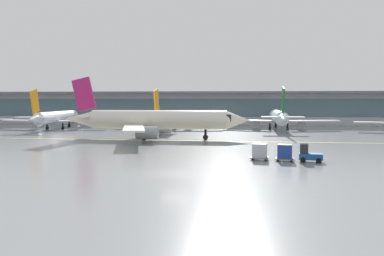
{
  "coord_description": "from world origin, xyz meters",
  "views": [
    {
      "loc": [
        5.36,
        -36.75,
        7.03
      ],
      "look_at": [
        -0.22,
        19.7,
        3.0
      ],
      "focal_mm": 36.4,
      "sensor_mm": 36.0,
      "label": 1
    }
  ],
  "objects_px": {
    "gate_airplane_3": "(278,117)",
    "gate_airplane_1": "(57,117)",
    "taxiing_regional_jet": "(156,120)",
    "baggage_tug": "(309,154)",
    "cargo_dolly_trailing": "(260,151)",
    "gate_airplane_2": "(169,118)",
    "cargo_dolly_lead": "(285,152)"
  },
  "relations": [
    {
      "from": "gate_airplane_3",
      "to": "gate_airplane_1",
      "type": "bearing_deg",
      "value": 95.96
    },
    {
      "from": "taxiing_regional_jet",
      "to": "gate_airplane_1",
      "type": "bearing_deg",
      "value": 144.76
    },
    {
      "from": "gate_airplane_1",
      "to": "taxiing_regional_jet",
      "type": "height_order",
      "value": "taxiing_regional_jet"
    },
    {
      "from": "gate_airplane_1",
      "to": "taxiing_regional_jet",
      "type": "distance_m",
      "value": 36.09
    },
    {
      "from": "baggage_tug",
      "to": "cargo_dolly_trailing",
      "type": "bearing_deg",
      "value": 180.0
    },
    {
      "from": "baggage_tug",
      "to": "cargo_dolly_trailing",
      "type": "xyz_separation_m",
      "value": [
        -5.48,
        1.05,
        0.16
      ]
    },
    {
      "from": "gate_airplane_1",
      "to": "taxiing_regional_jet",
      "type": "xyz_separation_m",
      "value": [
        28.75,
        -21.81,
        0.56
      ]
    },
    {
      "from": "gate_airplane_2",
      "to": "taxiing_regional_jet",
      "type": "height_order",
      "value": "taxiing_regional_jet"
    },
    {
      "from": "gate_airplane_1",
      "to": "cargo_dolly_trailing",
      "type": "relative_size",
      "value": 12.2
    },
    {
      "from": "gate_airplane_3",
      "to": "gate_airplane_2",
      "type": "bearing_deg",
      "value": 95.21
    },
    {
      "from": "taxiing_regional_jet",
      "to": "baggage_tug",
      "type": "bearing_deg",
      "value": -45.42
    },
    {
      "from": "gate_airplane_2",
      "to": "gate_airplane_3",
      "type": "bearing_deg",
      "value": -83.11
    },
    {
      "from": "gate_airplane_2",
      "to": "cargo_dolly_lead",
      "type": "distance_m",
      "value": 52.28
    },
    {
      "from": "gate_airplane_2",
      "to": "cargo_dolly_lead",
      "type": "xyz_separation_m",
      "value": [
        21.26,
        -47.73,
        -1.82
      ]
    },
    {
      "from": "gate_airplane_2",
      "to": "baggage_tug",
      "type": "height_order",
      "value": "gate_airplane_2"
    },
    {
      "from": "baggage_tug",
      "to": "gate_airplane_2",
      "type": "bearing_deg",
      "value": 127.19
    },
    {
      "from": "taxiing_regional_jet",
      "to": "gate_airplane_3",
      "type": "bearing_deg",
      "value": 47.14
    },
    {
      "from": "gate_airplane_1",
      "to": "taxiing_regional_jet",
      "type": "bearing_deg",
      "value": -128.96
    },
    {
      "from": "gate_airplane_3",
      "to": "baggage_tug",
      "type": "xyz_separation_m",
      "value": [
        -2.49,
        -49.51,
        -2.12
      ]
    },
    {
      "from": "baggage_tug",
      "to": "cargo_dolly_lead",
      "type": "bearing_deg",
      "value": 180.0
    },
    {
      "from": "cargo_dolly_lead",
      "to": "gate_airplane_3",
      "type": "bearing_deg",
      "value": 94.87
    },
    {
      "from": "baggage_tug",
      "to": "cargo_dolly_trailing",
      "type": "relative_size",
      "value": 1.19
    },
    {
      "from": "cargo_dolly_trailing",
      "to": "gate_airplane_2",
      "type": "bearing_deg",
      "value": 122.15
    },
    {
      "from": "gate_airplane_1",
      "to": "taxiing_regional_jet",
      "type": "relative_size",
      "value": 0.84
    },
    {
      "from": "cargo_dolly_trailing",
      "to": "cargo_dolly_lead",
      "type": "bearing_deg",
      "value": 0.0
    },
    {
      "from": "gate_airplane_2",
      "to": "cargo_dolly_lead",
      "type": "height_order",
      "value": "gate_airplane_2"
    },
    {
      "from": "gate_airplane_2",
      "to": "cargo_dolly_trailing",
      "type": "height_order",
      "value": "gate_airplane_2"
    },
    {
      "from": "baggage_tug",
      "to": "cargo_dolly_lead",
      "type": "relative_size",
      "value": 1.19
    },
    {
      "from": "cargo_dolly_trailing",
      "to": "gate_airplane_1",
      "type": "bearing_deg",
      "value": 146.19
    },
    {
      "from": "gate_airplane_1",
      "to": "gate_airplane_2",
      "type": "distance_m",
      "value": 27.39
    },
    {
      "from": "baggage_tug",
      "to": "cargo_dolly_lead",
      "type": "height_order",
      "value": "baggage_tug"
    },
    {
      "from": "gate_airplane_2",
      "to": "cargo_dolly_lead",
      "type": "relative_size",
      "value": 12.24
    }
  ]
}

